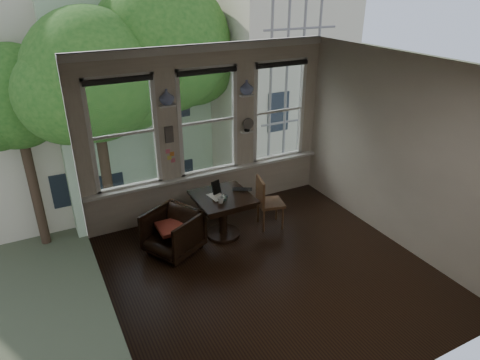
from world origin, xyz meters
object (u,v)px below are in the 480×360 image
table (223,216)px  armchair_left (173,232)px  side_chair_right (271,202)px  mug (221,200)px  laptop (242,191)px

table → armchair_left: size_ratio=1.17×
table → side_chair_right: bearing=-6.0°
side_chair_right → table: bearing=97.1°
table → mug: mug is taller
armchair_left → laptop: bearing=64.9°
table → mug: (-0.13, -0.20, 0.42)m
armchair_left → mug: 0.90m
armchair_left → side_chair_right: (1.76, -0.03, 0.11)m
laptop → side_chair_right: bearing=21.5°
side_chair_right → mug: size_ratio=8.57×
table → mug: size_ratio=8.39×
armchair_left → side_chair_right: 1.77m
table → mug: bearing=-122.1°
side_chair_right → mug: side_chair_right is taller
laptop → mug: size_ratio=3.01×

